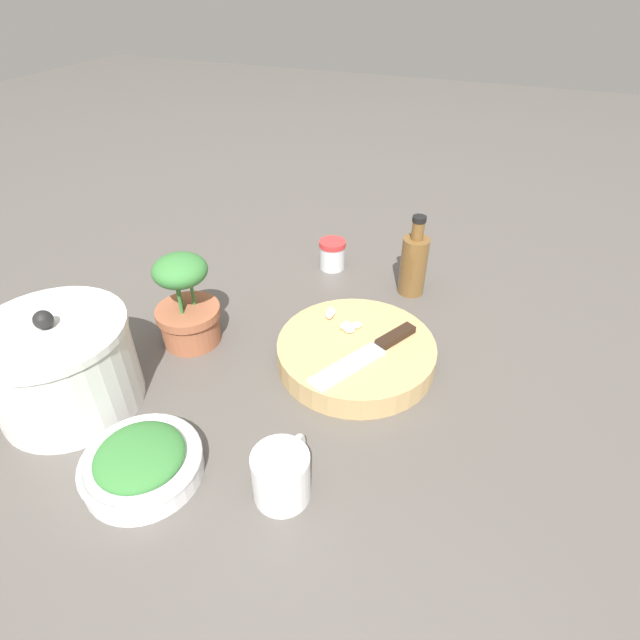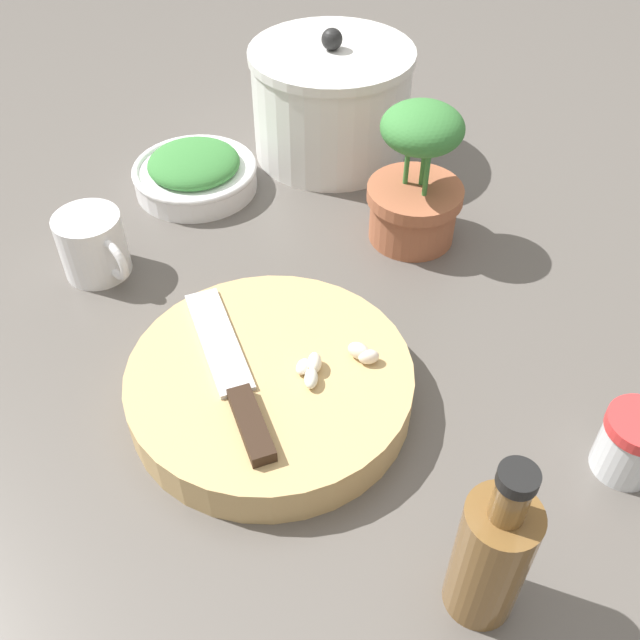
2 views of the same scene
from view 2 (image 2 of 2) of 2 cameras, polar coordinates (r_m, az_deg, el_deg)
ground_plane at (r=0.77m, az=2.17°, el=-1.29°), size 5.00×5.00×0.00m
cutting_board at (r=0.70m, az=-4.17°, el=-5.08°), size 0.28×0.28×0.04m
chef_knife at (r=0.67m, az=-6.95°, el=-4.66°), size 0.21×0.13×0.01m
garlic_cloves at (r=0.68m, az=1.20°, el=-3.35°), size 0.06×0.08×0.02m
herb_bowl at (r=0.99m, az=-9.97°, el=11.60°), size 0.17×0.17×0.06m
spice_jar at (r=0.69m, az=23.67°, el=-9.05°), size 0.06×0.06×0.07m
coffee_mug at (r=0.87m, az=-17.65°, el=5.70°), size 0.11×0.08×0.08m
oil_bottle at (r=0.56m, az=13.56°, el=-17.78°), size 0.06×0.06×0.17m
stock_pot at (r=1.03m, az=0.90°, el=17.00°), size 0.22×0.22×0.18m
potted_herb at (r=0.86m, az=7.70°, el=10.71°), size 0.12×0.12×0.18m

